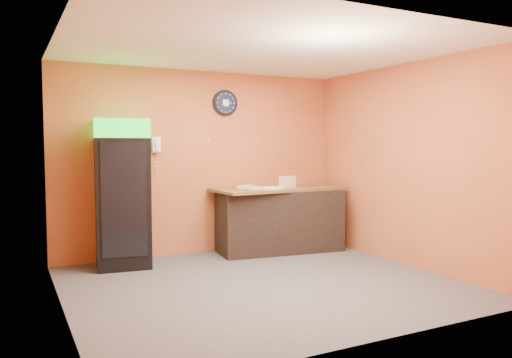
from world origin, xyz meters
TOP-DOWN VIEW (x-y plane):
  - floor at (0.00, 0.00)m, footprint 4.50×4.50m
  - back_wall at (0.00, 2.00)m, footprint 4.50×0.02m
  - left_wall at (-2.25, 0.00)m, footprint 0.02×4.00m
  - right_wall at (2.25, 0.00)m, footprint 0.02×4.00m
  - ceiling at (0.00, 0.00)m, footprint 4.50×4.00m
  - beverage_cooler at (-1.30, 1.61)m, footprint 0.80×0.80m
  - prep_counter at (1.11, 1.57)m, footprint 2.01×1.09m
  - wall_clock at (0.37, 1.97)m, footprint 0.40×0.06m
  - wall_phone at (-0.74, 1.95)m, footprint 0.12×0.11m
  - butcher_paper at (1.11, 1.57)m, footprint 2.12×1.00m
  - sub_roll_stack at (1.22, 1.48)m, footprint 0.30×0.17m
  - wrapped_sandwich_left at (0.66, 1.43)m, footprint 0.28×0.19m
  - wrapped_sandwich_mid at (0.86, 1.34)m, footprint 0.31×0.14m
  - wrapped_sandwich_right at (0.60, 1.70)m, footprint 0.33×0.24m
  - kitchen_tool at (0.78, 1.67)m, footprint 0.07×0.07m

SIDE VIEW (x-z plane):
  - floor at x=0.00m, z-range 0.00..0.00m
  - prep_counter at x=1.11m, z-range 0.00..0.96m
  - butcher_paper at x=1.11m, z-range 0.96..1.00m
  - beverage_cooler at x=-1.30m, z-range -0.02..1.99m
  - wrapped_sandwich_left at x=0.66m, z-range 1.00..1.04m
  - wrapped_sandwich_right at x=0.60m, z-range 1.00..1.04m
  - wrapped_sandwich_mid at x=0.86m, z-range 1.00..1.04m
  - kitchen_tool at x=0.78m, z-range 1.00..1.07m
  - sub_roll_stack at x=1.22m, z-range 1.00..1.18m
  - back_wall at x=0.00m, z-range 0.00..2.80m
  - left_wall at x=-2.25m, z-range 0.00..2.80m
  - right_wall at x=2.25m, z-range 0.00..2.80m
  - wall_phone at x=-0.74m, z-range 1.56..1.78m
  - wall_clock at x=0.37m, z-range 2.13..2.53m
  - ceiling at x=0.00m, z-range 2.79..2.81m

